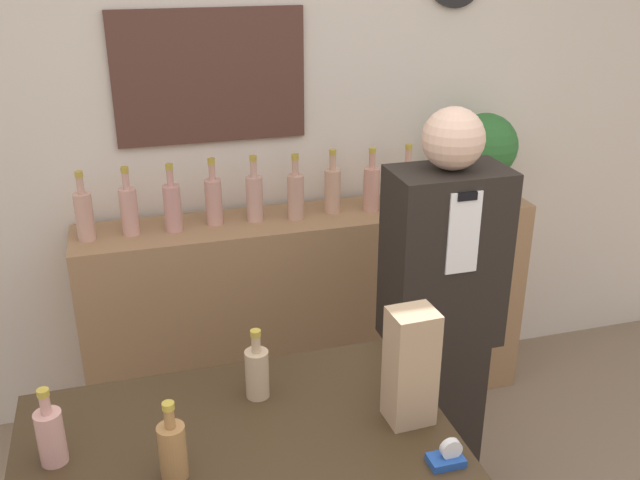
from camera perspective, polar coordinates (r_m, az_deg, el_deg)
back_wall at (r=3.29m, az=-5.03°, el=9.00°), size 5.20×0.09×2.70m
back_shelf at (r=3.43m, az=-0.72°, el=-5.78°), size 2.09×0.36×0.99m
shopkeeper at (r=2.72m, az=9.53°, el=-6.69°), size 0.41×0.26×1.64m
potted_plant at (r=3.48m, az=13.02°, el=6.92°), size 0.31×0.31×0.40m
paper_bag at (r=1.97m, az=7.26°, el=-10.01°), size 0.13×0.11×0.34m
tape_dispenser at (r=1.92m, az=10.17°, el=-16.67°), size 0.09×0.06×0.07m
counter_bottle_0 at (r=1.98m, az=-20.74°, el=-14.38°), size 0.07×0.07×0.22m
counter_bottle_1 at (r=1.85m, az=-11.72°, el=-16.07°), size 0.07×0.07×0.22m
counter_bottle_2 at (r=2.10m, az=-5.06°, el=-10.44°), size 0.07×0.07×0.22m
shelf_bottle_0 at (r=3.07m, az=-18.34°, el=1.94°), size 0.07×0.07×0.30m
shelf_bottle_1 at (r=3.07m, az=-15.03°, el=2.37°), size 0.07×0.07×0.30m
shelf_bottle_2 at (r=3.07m, az=-11.72°, el=2.67°), size 0.07×0.07×0.30m
shelf_bottle_3 at (r=3.12m, az=-8.51°, el=3.20°), size 0.07×0.07×0.30m
shelf_bottle_4 at (r=3.13m, az=-5.26°, el=3.48°), size 0.07×0.07×0.30m
shelf_bottle_5 at (r=3.14m, az=-1.97°, el=3.63°), size 0.07×0.07×0.30m
shelf_bottle_6 at (r=3.21m, az=1.00°, el=4.08°), size 0.07×0.07×0.30m
shelf_bottle_7 at (r=3.25m, az=4.13°, el=4.23°), size 0.07×0.07×0.30m
shelf_bottle_8 at (r=3.32m, az=6.97°, el=4.54°), size 0.07×0.07×0.30m
shelf_bottle_9 at (r=3.40m, az=9.66°, el=4.85°), size 0.07×0.07×0.30m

